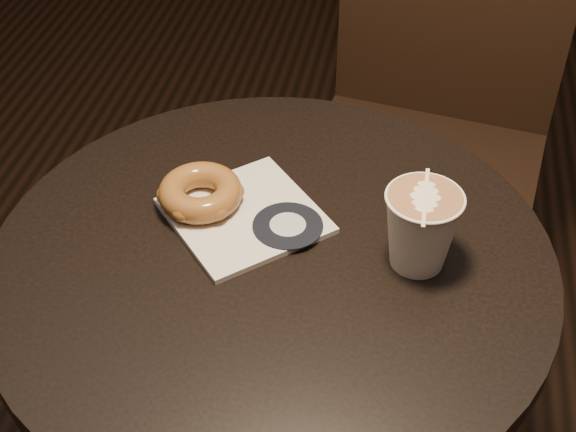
% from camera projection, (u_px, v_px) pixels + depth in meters
% --- Properties ---
extents(cafe_table, '(0.70, 0.70, 0.75)m').
position_uv_depth(cafe_table, '(274.00, 355.00, 1.12)').
color(cafe_table, black).
rests_on(cafe_table, ground).
extents(chair, '(0.50, 0.50, 1.10)m').
position_uv_depth(chair, '(436.00, 91.00, 1.51)').
color(chair, black).
rests_on(chair, ground).
extents(pastry_bag, '(0.25, 0.25, 0.01)m').
position_uv_depth(pastry_bag, '(245.00, 216.00, 1.03)').
color(pastry_bag, silver).
rests_on(pastry_bag, cafe_table).
extents(doughnut, '(0.11, 0.11, 0.04)m').
position_uv_depth(doughnut, '(200.00, 192.00, 1.03)').
color(doughnut, brown).
rests_on(doughnut, pastry_bag).
extents(latte_cup, '(0.09, 0.09, 0.10)m').
position_uv_depth(latte_cup, '(421.00, 230.00, 0.94)').
color(latte_cup, white).
rests_on(latte_cup, cafe_table).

